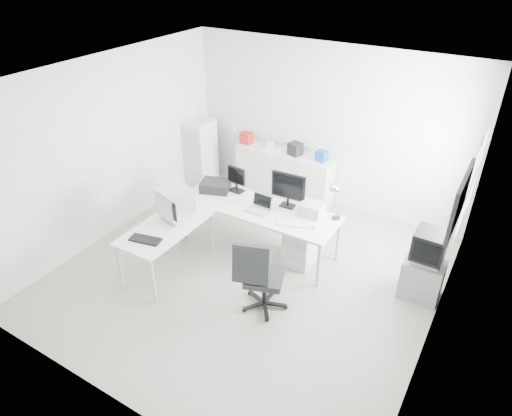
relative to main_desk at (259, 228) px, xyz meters
The scene contains 30 objects.
floor 0.73m from the main_desk, 72.44° to the right, with size 5.00×5.00×0.01m, color #B2ABA0.
ceiling 2.50m from the main_desk, 72.44° to the right, with size 5.00×5.00×0.01m, color white.
back_wall 2.17m from the main_desk, 84.37° to the left, with size 5.00×0.02×2.80m, color silver.
left_wall 2.60m from the main_desk, 165.60° to the right, with size 0.02×5.00×2.80m, color silver.
right_wall 2.94m from the main_desk, 12.46° to the right, with size 0.02×5.00×2.80m, color silver.
window 3.00m from the main_desk, 12.80° to the left, with size 0.02×1.20×1.10m, color white, non-canonical shape.
wall_picture 3.10m from the main_desk, 10.52° to the right, with size 0.04×0.90×0.60m, color black, non-canonical shape.
main_desk is the anchor object (origin of this frame).
side_desk 1.39m from the main_desk, 127.69° to the right, with size 0.70×1.40×0.75m, color silver, non-canonical shape.
drawer_pedestal 0.71m from the main_desk, ahead, with size 0.40×0.50×0.60m, color silver.
inkjet_printer 0.97m from the main_desk, behind, with size 0.44×0.34×0.16m, color black.
lcd_monitor_small 0.83m from the main_desk, 155.56° to the left, with size 0.32×0.18×0.40m, color black, non-canonical shape.
lcd_monitor_large 0.78m from the main_desk, 35.54° to the left, with size 0.52×0.21×0.55m, color black, non-canonical shape.
laptop 0.49m from the main_desk, 63.43° to the right, with size 0.30×0.31×0.20m, color #B7B7BA, non-canonical shape.
white_keyboard 0.77m from the main_desk, 12.99° to the right, with size 0.46×0.14×0.02m, color silver.
white_mouse 1.04m from the main_desk, ahead, with size 0.06×0.06×0.06m, color silver.
laser_printer 0.91m from the main_desk, 16.35° to the left, with size 0.31×0.27×0.18m, color #A5A5A5.
desk_lamp 1.30m from the main_desk, 15.26° to the left, with size 0.17×0.17×0.52m, color silver, non-canonical shape.
crt_monitor 1.35m from the main_desk, 135.00° to the right, with size 0.42×0.42×0.48m, color #B7B7BA, non-canonical shape.
black_keyboard 1.77m from the main_desk, 119.54° to the right, with size 0.42×0.17×0.03m, color black.
office_chair 1.29m from the main_desk, 56.02° to the right, with size 0.62×0.62×1.07m, color #252729, non-canonical shape.
tv_cabinet 2.42m from the main_desk, ahead, with size 0.51×0.42×0.56m, color gray.
crt_tv 2.45m from the main_desk, ahead, with size 0.50×0.48×0.45m, color black, non-canonical shape.
sideboard 1.71m from the main_desk, 104.98° to the left, with size 1.81×0.45×0.91m, color silver.
clutter_box_a 2.16m from the main_desk, 127.00° to the left, with size 0.20×0.18×0.20m, color #A61E17.
clutter_box_b 1.90m from the main_desk, 114.22° to the left, with size 0.12×0.11×0.12m, color silver.
clutter_box_c 1.78m from the main_desk, 98.31° to the left, with size 0.22×0.20×0.22m, color black.
clutter_box_d 1.78m from the main_desk, 81.04° to the left, with size 0.18×0.16×0.18m, color #16429F.
clutter_bottle 2.37m from the main_desk, 132.41° to the left, with size 0.07×0.07×0.22m, color silver.
filing_cabinet 2.50m from the main_desk, 147.20° to the left, with size 0.44×0.53×1.27m, color silver.
Camera 1 is at (2.75, -4.38, 4.22)m, focal length 32.00 mm.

